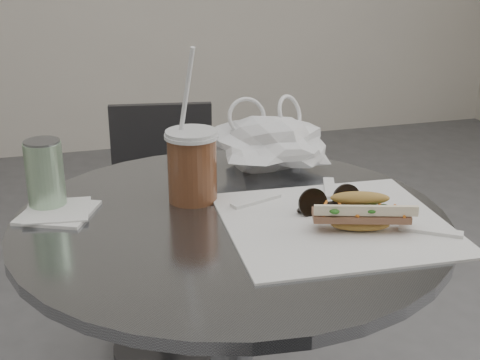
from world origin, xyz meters
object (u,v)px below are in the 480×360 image
object	(u,v)px
cafe_table	(232,350)
sunglasses	(329,203)
banh_mi	(360,212)
iced_coffee	(192,164)
drink_can	(45,175)
chair_far	(166,248)

from	to	relation	value
cafe_table	sunglasses	distance (m)	0.34
cafe_table	banh_mi	distance (m)	0.38
iced_coffee	sunglasses	xyz separation A→B (m)	(0.22, -0.13, -0.05)
iced_coffee	drink_can	size ratio (longest dim) A/B	2.25
sunglasses	iced_coffee	bearing A→B (deg)	146.48
chair_far	drink_can	xyz separation A→B (m)	(-0.31, -0.62, 0.48)
drink_can	banh_mi	bearing A→B (deg)	-26.46
banh_mi	iced_coffee	xyz separation A→B (m)	(-0.24, 0.21, 0.03)
cafe_table	drink_can	bearing A→B (deg)	156.94
cafe_table	sunglasses	world-z (taller)	sunglasses
iced_coffee	drink_can	world-z (taller)	iced_coffee
iced_coffee	sunglasses	distance (m)	0.26
banh_mi	drink_can	bearing A→B (deg)	170.93
chair_far	sunglasses	distance (m)	0.91
iced_coffee	banh_mi	bearing A→B (deg)	-42.25
banh_mi	iced_coffee	distance (m)	0.32
sunglasses	drink_can	bearing A→B (deg)	158.67
sunglasses	drink_can	world-z (taller)	drink_can
cafe_table	sunglasses	xyz separation A→B (m)	(0.17, -0.03, 0.29)
cafe_table	banh_mi	bearing A→B (deg)	-31.54
iced_coffee	cafe_table	bearing A→B (deg)	-64.57
cafe_table	banh_mi	world-z (taller)	banh_mi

